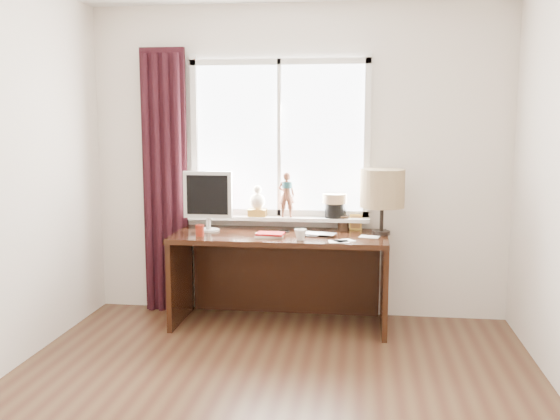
# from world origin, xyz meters

# --- Properties ---
(floor) EXTENTS (3.50, 4.00, 0.00)m
(floor) POSITION_xyz_m (0.00, 0.00, 0.00)
(floor) COLOR brown
(floor) RESTS_ON ground
(wall_back) EXTENTS (3.50, 0.00, 2.60)m
(wall_back) POSITION_xyz_m (0.00, 2.00, 1.30)
(wall_back) COLOR beige
(wall_back) RESTS_ON ground
(wall_front) EXTENTS (3.50, 0.00, 2.60)m
(wall_front) POSITION_xyz_m (0.00, -2.00, 1.30)
(wall_front) COLOR beige
(wall_front) RESTS_ON ground
(laptop) EXTENTS (0.34, 0.26, 0.02)m
(laptop) POSITION_xyz_m (0.19, 1.60, 0.76)
(laptop) COLOR silver
(laptop) RESTS_ON desk
(mug) EXTENTS (0.12, 0.12, 0.09)m
(mug) POSITION_xyz_m (0.09, 1.40, 0.80)
(mug) COLOR white
(mug) RESTS_ON desk
(red_cup) EXTENTS (0.07, 0.07, 0.09)m
(red_cup) POSITION_xyz_m (-0.71, 1.47, 0.79)
(red_cup) COLOR maroon
(red_cup) RESTS_ON desk
(window) EXTENTS (1.52, 0.20, 1.40)m
(window) POSITION_xyz_m (-0.15, 1.95, 1.31)
(window) COLOR white
(window) RESTS_ON ground
(curtain) EXTENTS (0.38, 0.09, 2.25)m
(curtain) POSITION_xyz_m (-1.13, 1.91, 1.12)
(curtain) COLOR black
(curtain) RESTS_ON floor
(desk) EXTENTS (1.70, 0.70, 0.75)m
(desk) POSITION_xyz_m (-0.10, 1.73, 0.51)
(desk) COLOR black
(desk) RESTS_ON floor
(monitor) EXTENTS (0.40, 0.18, 0.49)m
(monitor) POSITION_xyz_m (-0.70, 1.70, 1.03)
(monitor) COLOR beige
(monitor) RESTS_ON desk
(notebook_stack) EXTENTS (0.24, 0.18, 0.03)m
(notebook_stack) POSITION_xyz_m (-0.17, 1.51, 0.77)
(notebook_stack) COLOR beige
(notebook_stack) RESTS_ON desk
(brush_holder) EXTENTS (0.09, 0.09, 0.25)m
(brush_holder) POSITION_xyz_m (0.39, 1.88, 0.81)
(brush_holder) COLOR black
(brush_holder) RESTS_ON desk
(icon_frame) EXTENTS (0.10, 0.02, 0.13)m
(icon_frame) POSITION_xyz_m (0.50, 1.91, 0.81)
(icon_frame) COLOR gold
(icon_frame) RESTS_ON desk
(table_lamp) EXTENTS (0.35, 0.35, 0.52)m
(table_lamp) POSITION_xyz_m (0.70, 1.72, 1.11)
(table_lamp) COLOR black
(table_lamp) RESTS_ON desk
(loose_papers) EXTENTS (0.40, 0.36, 0.00)m
(loose_papers) POSITION_xyz_m (0.47, 1.46, 0.75)
(loose_papers) COLOR white
(loose_papers) RESTS_ON desk
(desk_cables) EXTENTS (0.45, 0.26, 0.01)m
(desk_cables) POSITION_xyz_m (0.12, 1.65, 0.75)
(desk_cables) COLOR black
(desk_cables) RESTS_ON desk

